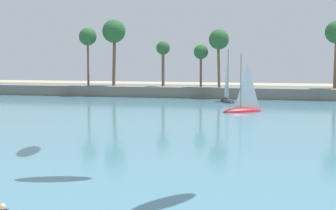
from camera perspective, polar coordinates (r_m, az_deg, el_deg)
The scene contains 4 objects.
sea at distance 68.28m, azimuth 9.88°, elevation -0.12°, with size 220.00×106.84×0.06m, color teal.
palm_headland at distance 81.49m, azimuth 10.08°, elevation 2.79°, with size 92.72×6.00×13.23m.
sailboat_mid_bay at distance 74.21m, azimuth 6.83°, elevation 0.96°, with size 3.47×6.05×8.41m.
sailboat_toward_headland at distance 60.29m, azimuth 8.65°, elevation -0.14°, with size 5.19×4.14×7.52m.
Camera 1 is at (4.56, -5.10, 6.41)m, focal length 52.98 mm.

